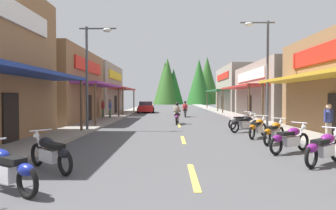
{
  "coord_description": "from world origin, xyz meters",
  "views": [
    {
      "loc": [
        -0.54,
        0.5,
        1.92
      ],
      "look_at": [
        -0.82,
        26.68,
        1.21
      ],
      "focal_mm": 30.67,
      "sensor_mm": 36.0,
      "label": 1
    }
  ],
  "objects": [
    {
      "name": "motorcycle_parked_left_1",
      "position": [
        -3.86,
        6.19,
        0.49
      ],
      "size": [
        1.89,
        1.19,
        1.04
      ],
      "rotation": [
        0.0,
        0.0,
        2.6
      ],
      "color": "black",
      "rests_on": "ground"
    },
    {
      "name": "storefront_right_middle",
      "position": [
        10.92,
        28.05,
        2.55
      ],
      "size": [
        9.69,
        12.86,
        5.1
      ],
      "color": "gray",
      "rests_on": "ground"
    },
    {
      "name": "streetlamp_left",
      "position": [
        -4.98,
        16.65,
        3.86
      ],
      "size": [
        2.07,
        0.3,
        5.88
      ],
      "color": "#474C51",
      "rests_on": "ground"
    },
    {
      "name": "motorcycle_parked_right_5",
      "position": [
        3.51,
        16.27,
        0.49
      ],
      "size": [
        1.9,
        1.16,
        1.04
      ],
      "rotation": [
        0.0,
        0.0,
        0.53
      ],
      "color": "black",
      "rests_on": "ground"
    },
    {
      "name": "motorcycle_parked_left_2",
      "position": [
        -3.68,
        7.88,
        0.49
      ],
      "size": [
        1.7,
        1.46,
        1.04
      ],
      "rotation": [
        0.0,
        0.0,
        2.44
      ],
      "color": "black",
      "rests_on": "ground"
    },
    {
      "name": "rider_cruising_trailing",
      "position": [
        0.83,
        28.56,
        0.66
      ],
      "size": [
        0.6,
        2.14,
        1.57
      ],
      "rotation": [
        0.0,
        0.0,
        1.54
      ],
      "color": "black",
      "rests_on": "ground"
    },
    {
      "name": "motorcycle_parked_right_3",
      "position": [
        3.73,
        12.38,
        0.49
      ],
      "size": [
        1.46,
        1.69,
        1.04
      ],
      "rotation": [
        0.0,
        0.0,
        0.87
      ],
      "color": "black",
      "rests_on": "ground"
    },
    {
      "name": "ground",
      "position": [
        0.0,
        30.26,
        -0.05
      ],
      "size": [
        9.79,
        90.53,
        0.1
      ],
      "primitive_type": "cube",
      "color": "#4C4C4F"
    },
    {
      "name": "storefront_right_far",
      "position": [
        10.18,
        42.58,
        3.16
      ],
      "size": [
        8.2,
        12.56,
        6.31
      ],
      "color": "gray",
      "rests_on": "ground"
    },
    {
      "name": "pedestrian_strolling",
      "position": [
        6.12,
        12.66,
        0.95
      ],
      "size": [
        0.51,
        0.4,
        1.64
      ],
      "rotation": [
        0.0,
        0.0,
        2.06
      ],
      "color": "#B2A599",
      "rests_on": "ground"
    },
    {
      "name": "storefront_left_far",
      "position": [
        -10.08,
        33.72,
        2.82
      ],
      "size": [
        8.01,
        9.95,
        5.64
      ],
      "color": "gray",
      "rests_on": "ground"
    },
    {
      "name": "motorcycle_parked_right_2",
      "position": [
        3.54,
        10.37,
        0.49
      ],
      "size": [
        1.85,
        1.25,
        1.04
      ],
      "rotation": [
        0.0,
        0.0,
        0.58
      ],
      "color": "black",
      "rests_on": "ground"
    },
    {
      "name": "storefront_left_middle",
      "position": [
        -10.47,
        22.97,
        2.78
      ],
      "size": [
        8.78,
        9.58,
        5.56
      ],
      "color": "olive",
      "rests_on": "ground"
    },
    {
      "name": "pedestrian_waiting",
      "position": [
        -5.85,
        25.31,
        1.02
      ],
      "size": [
        0.27,
        0.57,
        1.75
      ],
      "rotation": [
        0.0,
        0.0,
        3.12
      ],
      "color": "#3F593F",
      "rests_on": "ground"
    },
    {
      "name": "motorcycle_parked_right_1",
      "position": [
        3.8,
        8.64,
        0.49
      ],
      "size": [
        1.75,
        1.4,
        1.04
      ],
      "rotation": [
        0.0,
        0.0,
        0.66
      ],
      "color": "black",
      "rests_on": "ground"
    },
    {
      "name": "rider_cruising_lead",
      "position": [
        -0.1,
        20.93,
        0.66
      ],
      "size": [
        0.61,
        2.14,
        1.57
      ],
      "rotation": [
        0.0,
        0.0,
        1.49
      ],
      "color": "black",
      "rests_on": "ground"
    },
    {
      "name": "pedestrian_browsing",
      "position": [
        -6.61,
        25.94,
        1.0
      ],
      "size": [
        0.33,
        0.56,
        1.72
      ],
      "rotation": [
        0.0,
        0.0,
        6.09
      ],
      "color": "#3F593F",
      "rests_on": "ground"
    },
    {
      "name": "streetlamp_right",
      "position": [
        5.0,
        17.93,
        4.21
      ],
      "size": [
        2.07,
        0.3,
        6.52
      ],
      "color": "#474C51",
      "rests_on": "ground"
    },
    {
      "name": "motorcycle_parked_right_4",
      "position": [
        3.58,
        14.11,
        0.49
      ],
      "size": [
        1.37,
        1.77,
        1.04
      ],
      "rotation": [
        0.0,
        0.0,
        0.93
      ],
      "color": "black",
      "rests_on": "ground"
    },
    {
      "name": "sidewalk_right",
      "position": [
        5.96,
        30.26,
        0.06
      ],
      "size": [
        2.12,
        90.53,
        0.12
      ],
      "primitive_type": "cube",
      "color": "#9E9991",
      "rests_on": "ground"
    },
    {
      "name": "centerline_dashes",
      "position": [
        0.0,
        33.16,
        0.01
      ],
      "size": [
        0.16,
        64.83,
        0.01
      ],
      "color": "#E0C64C",
      "rests_on": "ground"
    },
    {
      "name": "parked_car_curbside",
      "position": [
        -3.69,
        36.29,
        0.69
      ],
      "size": [
        2.28,
        4.41,
        1.4
      ],
      "rotation": [
        0.0,
        0.0,
        1.63
      ],
      "color": "#B21919",
      "rests_on": "ground"
    },
    {
      "name": "treeline_backdrop",
      "position": [
        3.22,
        78.54,
        6.05
      ],
      "size": [
        18.62,
        11.12,
        13.16
      ],
      "color": "#315F23",
      "rests_on": "ground"
    },
    {
      "name": "sidewalk_left",
      "position": [
        -5.96,
        30.26,
        0.06
      ],
      "size": [
        2.12,
        90.53,
        0.12
      ],
      "primitive_type": "cube",
      "color": "gray",
      "rests_on": "ground"
    },
    {
      "name": "motorcycle_parked_right_6",
      "position": [
        3.74,
        17.96,
        0.49
      ],
      "size": [
        1.89,
        1.18,
        1.04
      ],
      "rotation": [
        0.0,
        0.0,
        0.54
      ],
      "color": "black",
      "rests_on": "ground"
    }
  ]
}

